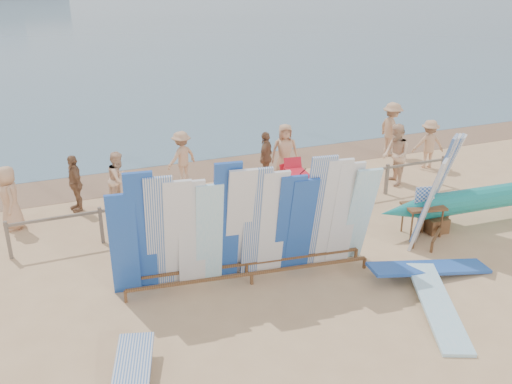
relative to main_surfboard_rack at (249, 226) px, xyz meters
name	(u,v)px	position (x,y,z in m)	size (l,w,h in m)	color
ground	(313,268)	(1.45, -0.11, -1.21)	(160.00, 160.00, 0.00)	tan
ocean	(40,7)	(1.45, 127.89, -1.21)	(320.00, 240.00, 0.02)	slate
wet_sand_strip	(209,168)	(1.45, 7.09, -1.21)	(40.00, 2.60, 0.01)	#88654C
fence	(259,193)	(1.45, 2.89, -0.58)	(12.08, 0.08, 0.90)	#77695A
main_surfboard_rack	(249,226)	(0.00, 0.00, 0.00)	(5.42, 1.40, 2.70)	brown
side_surfboard_rack	(437,189)	(4.90, 0.24, -0.02)	(2.19, 1.94, 2.63)	brown
outrigger_canoe	(497,198)	(6.94, 0.28, -0.59)	(6.80, 1.01, 0.96)	brown
vendor_table	(422,219)	(4.65, 0.33, -0.79)	(1.05, 0.83, 1.24)	brown
flat_board_b	(436,311)	(2.80, -2.45, -1.21)	(0.56, 2.70, 0.07)	#99DBF4
flat_board_d	(429,275)	(3.54, -1.34, -1.21)	(0.56, 2.70, 0.07)	#2453B5
beach_chair_left	(248,200)	(1.37, 3.38, -0.95)	(0.57, 0.59, 0.89)	red
beach_chair_right	(293,185)	(2.97, 3.93, -0.94)	(0.76, 0.77, 0.90)	red
stroller	(296,185)	(2.81, 3.42, -0.73)	(0.70, 0.93, 1.18)	red
beachgoer_8	(396,155)	(6.15, 3.49, -0.28)	(0.90, 0.43, 1.85)	beige
beachgoer_extra_1	(75,183)	(-2.88, 5.15, -0.44)	(0.90, 0.39, 1.54)	#8C6042
beachgoer_extra_0	(429,144)	(8.12, 4.36, -0.41)	(1.03, 0.42, 1.59)	tan
beachgoer_6	(285,152)	(3.33, 5.24, -0.34)	(0.84, 0.40, 1.73)	tan
beachgoer_4	(266,157)	(2.67, 5.18, -0.42)	(0.92, 0.40, 1.58)	#8C6042
beachgoer_0	(9,198)	(-4.47, 4.58, -0.39)	(0.79, 0.38, 1.62)	tan
beachgoer_2	(119,179)	(-1.76, 4.95, -0.43)	(0.75, 0.36, 1.55)	beige
beachgoer_3	(182,157)	(0.32, 6.16, -0.41)	(1.03, 0.42, 1.59)	tan
beachgoer_9	(392,129)	(7.80, 5.96, -0.27)	(1.21, 0.50, 1.87)	tan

